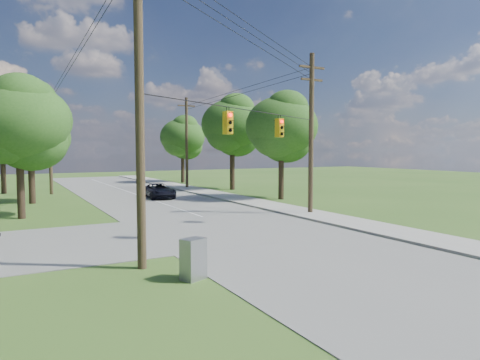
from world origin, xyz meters
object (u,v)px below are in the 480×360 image
pole_north_w (50,141)px  control_cabinet (193,259)px  pole_sw (139,92)px  pole_ne (311,131)px  pole_north_e (187,142)px  car_main_north (159,191)px

pole_north_w → control_cabinet: pole_north_w is taller
pole_sw → pole_ne: bearing=29.4°
pole_north_e → pole_sw: bearing=-114.5°
pole_sw → pole_ne: 15.51m
pole_ne → pole_north_e: size_ratio=1.05×
pole_north_w → control_cabinet: size_ratio=7.37×
pole_north_e → control_cabinet: bearing=-111.4°
pole_north_w → pole_sw: bearing=-89.2°
pole_sw → pole_north_w: bearing=90.8°
pole_ne → pole_north_e: pole_ne is taller
pole_sw → pole_north_w: (-0.40, 29.60, -1.10)m
pole_north_e → control_cabinet: (-12.40, -31.71, -4.45)m
pole_ne → car_main_north: bearing=113.7°
pole_sw → pole_ne: pole_sw is taller
car_main_north → control_cabinet: (-6.43, -23.32, 0.01)m
pole_sw → control_cabinet: size_ratio=8.85×
pole_ne → pole_north_w: (-13.90, 22.00, -0.34)m
pole_north_e → pole_north_w: 13.90m
car_main_north → control_cabinet: 24.19m
pole_north_w → car_main_north: size_ratio=2.19×
pole_sw → pole_ne: size_ratio=1.14×
pole_ne → pole_north_e: (-0.00, 22.00, -0.34)m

